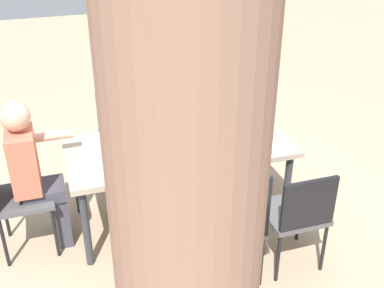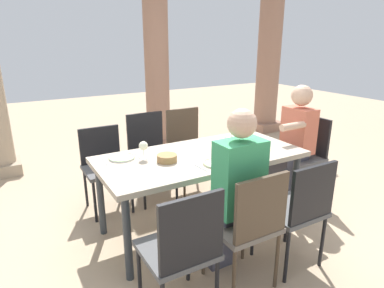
# 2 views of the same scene
# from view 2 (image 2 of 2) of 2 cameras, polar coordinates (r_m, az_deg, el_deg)

# --- Properties ---
(ground_plane) EXTENTS (16.00, 16.00, 0.00)m
(ground_plane) POSITION_cam_2_polar(r_m,az_deg,el_deg) (3.33, 1.45, -13.88)
(ground_plane) COLOR tan
(dining_table) EXTENTS (1.84, 0.87, 0.74)m
(dining_table) POSITION_cam_2_polar(r_m,az_deg,el_deg) (3.03, 1.55, -2.95)
(dining_table) COLOR tan
(dining_table) RESTS_ON ground
(chair_west_north) EXTENTS (0.44, 0.44, 0.86)m
(chair_west_north) POSITION_cam_2_polar(r_m,az_deg,el_deg) (3.59, -14.73, -3.05)
(chair_west_north) COLOR #4F4F50
(chair_west_north) RESTS_ON ground
(chair_west_south) EXTENTS (0.44, 0.44, 0.91)m
(chair_west_south) POSITION_cam_2_polar(r_m,az_deg,el_deg) (2.14, -1.64, -17.09)
(chair_west_south) COLOR #4F4F50
(chair_west_south) RESTS_ON ground
(chair_mid_north) EXTENTS (0.44, 0.44, 0.95)m
(chair_mid_north) POSITION_cam_2_polar(r_m,az_deg,el_deg) (3.74, -7.22, -1.16)
(chair_mid_north) COLOR #4F4F50
(chair_mid_north) RESTS_ON ground
(chair_mid_south) EXTENTS (0.44, 0.44, 0.92)m
(chair_mid_south) POSITION_cam_2_polar(r_m,az_deg,el_deg) (2.38, 9.57, -12.98)
(chair_mid_south) COLOR #6A6158
(chair_mid_south) RESTS_ON ground
(chair_east_north) EXTENTS (0.44, 0.44, 0.95)m
(chair_east_north) POSITION_cam_2_polar(r_m,az_deg,el_deg) (3.93, -0.80, 0.04)
(chair_east_north) COLOR #6A6158
(chair_east_north) RESTS_ON ground
(chair_east_south) EXTENTS (0.44, 0.44, 0.90)m
(chair_east_south) POSITION_cam_2_polar(r_m,az_deg,el_deg) (2.69, 17.61, -10.16)
(chair_east_south) COLOR #4F4F50
(chair_east_south) RESTS_ON ground
(chair_head_east) EXTENTS (0.44, 0.44, 0.92)m
(chair_head_east) POSITION_cam_2_polar(r_m,az_deg,el_deg) (3.90, 18.59, -1.19)
(chair_head_east) COLOR #4F4F50
(chair_head_east) RESTS_ON ground
(diner_woman_green) EXTENTS (0.50, 0.35, 1.28)m
(diner_woman_green) POSITION_cam_2_polar(r_m,az_deg,el_deg) (3.72, 16.91, 0.56)
(diner_woman_green) COLOR #3F3F4C
(diner_woman_green) RESTS_ON ground
(diner_man_white) EXTENTS (0.35, 0.49, 1.31)m
(diner_man_white) POSITION_cam_2_polar(r_m,az_deg,el_deg) (2.43, 7.10, -7.89)
(diner_man_white) COLOR #3F3F4C
(diner_man_white) RESTS_ON ground
(stone_column_centre) EXTENTS (0.49, 0.49, 3.00)m
(stone_column_centre) POSITION_cam_2_polar(r_m,az_deg,el_deg) (5.32, -6.09, 14.78)
(stone_column_centre) COLOR #936B56
(stone_column_centre) RESTS_ON ground
(stone_column_far) EXTENTS (0.56, 0.56, 2.97)m
(stone_column_far) POSITION_cam_2_polar(r_m,az_deg,el_deg) (6.59, 13.00, 14.87)
(stone_column_far) COLOR #936B56
(stone_column_far) RESTS_ON ground
(plate_0) EXTENTS (0.22, 0.22, 0.02)m
(plate_0) POSITION_cam_2_polar(r_m,az_deg,el_deg) (2.96, -11.89, -2.29)
(plate_0) COLOR white
(plate_0) RESTS_ON dining_table
(wine_glass_0) EXTENTS (0.08, 0.08, 0.16)m
(wine_glass_0) POSITION_cam_2_polar(r_m,az_deg,el_deg) (2.88, -8.29, -0.39)
(wine_glass_0) COLOR white
(wine_glass_0) RESTS_ON dining_table
(fork_0) EXTENTS (0.03, 0.17, 0.01)m
(fork_0) POSITION_cam_2_polar(r_m,az_deg,el_deg) (2.92, -14.67, -2.88)
(fork_0) COLOR silver
(fork_0) RESTS_ON dining_table
(spoon_0) EXTENTS (0.03, 0.17, 0.01)m
(spoon_0) POSITION_cam_2_polar(r_m,az_deg,el_deg) (3.00, -9.17, -1.93)
(spoon_0) COLOR silver
(spoon_0) RESTS_ON dining_table
(plate_1) EXTENTS (0.21, 0.21, 0.02)m
(plate_1) POSITION_cam_2_polar(r_m,az_deg,el_deg) (2.77, 4.12, -3.32)
(plate_1) COLOR silver
(plate_1) RESTS_ON dining_table
(fork_1) EXTENTS (0.03, 0.17, 0.01)m
(fork_1) POSITION_cam_2_polar(r_m,az_deg,el_deg) (2.70, 1.46, -4.02)
(fork_1) COLOR silver
(fork_1) RESTS_ON dining_table
(spoon_1) EXTENTS (0.02, 0.17, 0.01)m
(spoon_1) POSITION_cam_2_polar(r_m,az_deg,el_deg) (2.85, 6.63, -2.88)
(spoon_1) COLOR silver
(spoon_1) RESTS_ON dining_table
(plate_2) EXTENTS (0.21, 0.21, 0.02)m
(plate_2) POSITION_cam_2_polar(r_m,az_deg,el_deg) (3.56, 8.35, 1.34)
(plate_2) COLOR white
(plate_2) RESTS_ON dining_table
(fork_2) EXTENTS (0.02, 0.17, 0.01)m
(fork_2) POSITION_cam_2_polar(r_m,az_deg,el_deg) (3.47, 6.39, 0.91)
(fork_2) COLOR silver
(fork_2) RESTS_ON dining_table
(spoon_2) EXTENTS (0.03, 0.17, 0.01)m
(spoon_2) POSITION_cam_2_polar(r_m,az_deg,el_deg) (3.65, 10.21, 1.58)
(spoon_2) COLOR silver
(spoon_2) RESTS_ON dining_table
(bread_basket) EXTENTS (0.17, 0.17, 0.06)m
(bread_basket) POSITION_cam_2_polar(r_m,az_deg,el_deg) (2.83, -4.29, -2.40)
(bread_basket) COLOR #9E7547
(bread_basket) RESTS_ON dining_table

